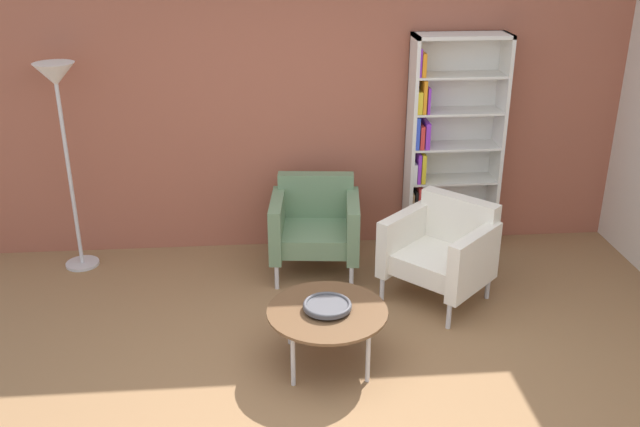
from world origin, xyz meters
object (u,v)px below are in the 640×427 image
Objects in this scene: coffee_table_low at (327,314)px; bookshelf_tall at (446,148)px; armchair_spare_guest at (315,224)px; armchair_by_bookshelf at (442,249)px; floor_lamp_torchiere at (59,100)px; decorative_bowl at (327,305)px.

bookshelf_tall is at bearing 55.65° from coffee_table_low.
armchair_spare_guest is 0.82× the size of armchair_by_bookshelf.
bookshelf_tall is at bearing 23.89° from armchair_spare_guest.
bookshelf_tall reaches higher than armchair_by_bookshelf.
coffee_table_low is 0.46× the size of floor_lamp_torchiere.
floor_lamp_torchiere is (-2.94, 0.79, 1.03)m from armchair_by_bookshelf.
armchair_spare_guest is at bearing -165.23° from armchair_by_bookshelf.
armchair_spare_guest is at bearing 88.92° from coffee_table_low.
armchair_by_bookshelf reaches higher than coffee_table_low.
floor_lamp_torchiere reaches higher than armchair_spare_guest.
coffee_table_low is 0.84× the size of armchair_by_bookshelf.
armchair_spare_guest is 1.09m from armchair_by_bookshelf.
decorative_bowl is 1.37m from armchair_spare_guest.
bookshelf_tall is at bearing 55.65° from decorative_bowl.
decorative_bowl is at bearing -124.35° from bookshelf_tall.
armchair_spare_guest is (0.03, 1.37, 0.04)m from coffee_table_low.
coffee_table_low is at bearing -39.03° from floor_lamp_torchiere.
decorative_bowl is (-1.19, -1.74, -0.49)m from bookshelf_tall.
coffee_table_low is at bearing -124.35° from bookshelf_tall.
coffee_table_low is at bearing -94.58° from armchair_by_bookshelf.
decorative_bowl is 0.41× the size of armchair_spare_guest.
bookshelf_tall is 2.43× the size of armchair_spare_guest.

